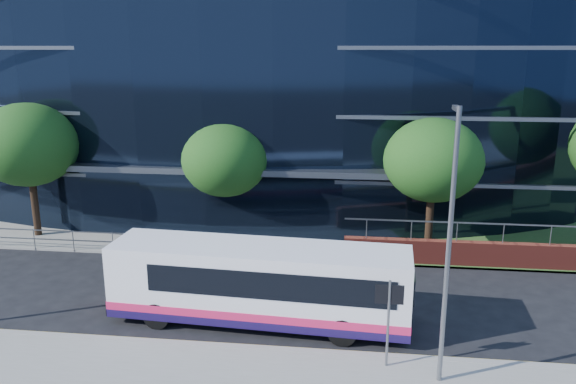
# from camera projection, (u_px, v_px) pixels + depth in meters

# --- Properties ---
(ground) EXTENTS (200.00, 200.00, 0.00)m
(ground) POSITION_uv_depth(u_px,v_px,m) (251.00, 335.00, 19.30)
(ground) COLOR black
(ground) RESTS_ON ground
(kerb) EXTENTS (80.00, 0.25, 0.16)m
(kerb) POSITION_uv_depth(u_px,v_px,m) (246.00, 348.00, 18.32)
(kerb) COLOR gray
(kerb) RESTS_ON ground
(yellow_line_outer) EXTENTS (80.00, 0.08, 0.01)m
(yellow_line_outer) POSITION_uv_depth(u_px,v_px,m) (247.00, 347.00, 18.53)
(yellow_line_outer) COLOR gold
(yellow_line_outer) RESTS_ON ground
(yellow_line_inner) EXTENTS (80.00, 0.08, 0.01)m
(yellow_line_inner) POSITION_uv_depth(u_px,v_px,m) (248.00, 345.00, 18.68)
(yellow_line_inner) COLOR gold
(yellow_line_inner) RESTS_ON ground
(far_forecourt) EXTENTS (50.00, 8.00, 0.10)m
(far_forecourt) POSITION_uv_depth(u_px,v_px,m) (179.00, 229.00, 30.56)
(far_forecourt) COLOR gray
(far_forecourt) RESTS_ON ground
(glass_office) EXTENTS (44.00, 23.10, 16.00)m
(glass_office) POSITION_uv_depth(u_px,v_px,m) (247.00, 72.00, 37.81)
(glass_office) COLOR black
(glass_office) RESTS_ON ground
(guard_railings) EXTENTS (24.00, 0.05, 1.10)m
(guard_railings) POSITION_uv_depth(u_px,v_px,m) (113.00, 238.00, 26.75)
(guard_railings) COLOR slate
(guard_railings) RESTS_ON ground
(street_sign) EXTENTS (0.85, 0.09, 2.80)m
(street_sign) POSITION_uv_depth(u_px,v_px,m) (389.00, 305.00, 16.72)
(street_sign) COLOR slate
(street_sign) RESTS_ON pavement_near
(tree_far_a) EXTENTS (4.95, 4.95, 6.98)m
(tree_far_a) POSITION_uv_depth(u_px,v_px,m) (28.00, 145.00, 28.23)
(tree_far_a) COLOR black
(tree_far_a) RESTS_ON ground
(tree_far_b) EXTENTS (4.29, 4.29, 6.05)m
(tree_far_b) POSITION_uv_depth(u_px,v_px,m) (225.00, 160.00, 27.73)
(tree_far_b) COLOR black
(tree_far_b) RESTS_ON ground
(tree_far_c) EXTENTS (4.62, 4.62, 6.51)m
(tree_far_c) POSITION_uv_depth(u_px,v_px,m) (433.00, 160.00, 26.02)
(tree_far_c) COLOR black
(tree_far_c) RESTS_ON ground
(tree_dist_e) EXTENTS (4.62, 4.62, 6.51)m
(tree_dist_e) POSITION_uv_depth(u_px,v_px,m) (572.00, 102.00, 53.88)
(tree_dist_e) COLOR black
(tree_dist_e) RESTS_ON ground
(streetlight_east) EXTENTS (0.15, 0.77, 8.00)m
(streetlight_east) POSITION_uv_depth(u_px,v_px,m) (449.00, 241.00, 15.42)
(streetlight_east) COLOR slate
(streetlight_east) RESTS_ON pavement_near
(city_bus) EXTENTS (10.77, 3.11, 2.88)m
(city_bus) POSITION_uv_depth(u_px,v_px,m) (262.00, 283.00, 19.85)
(city_bus) COLOR white
(city_bus) RESTS_ON ground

